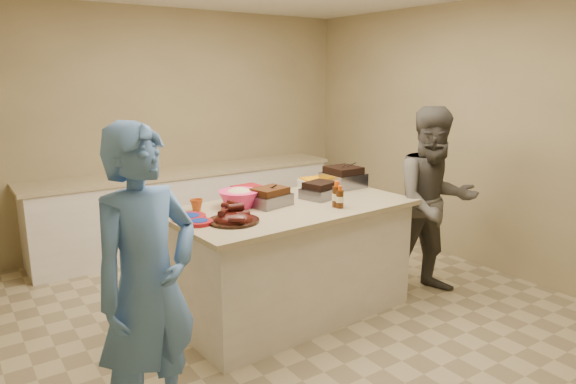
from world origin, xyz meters
TOP-DOWN VIEW (x-y plane):
  - room at (0.00, 0.00)m, footprint 4.50×5.00m
  - back_counter at (0.00, 2.20)m, footprint 3.60×0.64m
  - island at (-0.03, 0.07)m, footprint 2.03×1.15m
  - rib_platter at (-0.65, -0.09)m, footprint 0.45×0.45m
  - pulled_pork_tray at (-0.18, 0.15)m, footprint 0.36×0.30m
  - brisket_tray at (0.32, 0.14)m, footprint 0.34×0.31m
  - roasting_pan at (0.77, 0.36)m, footprint 0.33×0.33m
  - coleslaw_bowl at (-0.40, 0.26)m, footprint 0.35×0.35m
  - sausage_plate at (-0.01, 0.43)m, footprint 0.30×0.30m
  - mac_cheese_dish at (0.59, 0.51)m, footprint 0.35×0.28m
  - bbq_bottle_a at (0.24, -0.18)m, footprint 0.07×0.07m
  - bbq_bottle_b at (0.24, -0.22)m, footprint 0.06×0.06m
  - mustard_bottle at (-0.30, 0.23)m, footprint 0.04×0.04m
  - sauce_bowl at (-0.10, 0.22)m, footprint 0.13×0.05m
  - plate_stack_large at (-0.88, 0.15)m, footprint 0.26×0.26m
  - plate_stack_small at (-0.87, -0.00)m, footprint 0.20×0.20m
  - plastic_cup at (-0.73, 0.34)m, footprint 0.10×0.10m
  - basket_stack at (-0.21, 0.48)m, footprint 0.24×0.18m
  - guest_gray at (1.26, -0.30)m, footprint 1.40×1.89m

SIDE VIEW (x-z plane):
  - room at x=0.00m, z-range -1.35..1.35m
  - island at x=-0.03m, z-range -0.47..0.47m
  - guest_gray at x=1.26m, z-range -0.32..0.32m
  - back_counter at x=0.00m, z-range 0.00..0.90m
  - rib_platter at x=-0.65m, z-range 0.86..1.01m
  - pulled_pork_tray at x=-0.18m, z-range 0.89..0.98m
  - brisket_tray at x=0.32m, z-range 0.89..0.98m
  - roasting_pan at x=0.77m, z-range 0.87..1.00m
  - coleslaw_bowl at x=-0.40m, z-range 0.82..1.05m
  - sausage_plate at x=-0.01m, z-range 0.91..0.96m
  - mac_cheese_dish at x=0.59m, z-range 0.89..0.98m
  - bbq_bottle_a at x=0.24m, z-range 0.83..1.04m
  - bbq_bottle_b at x=0.24m, z-range 0.85..1.03m
  - mustard_bottle at x=-0.30m, z-range 0.88..0.99m
  - sauce_bowl at x=-0.10m, z-range 0.87..1.00m
  - plate_stack_large at x=-0.88m, z-range 0.92..0.95m
  - plate_stack_small at x=-0.87m, z-range 0.92..0.95m
  - plastic_cup at x=-0.73m, z-range 0.89..0.99m
  - basket_stack at x=-0.21m, z-range 0.88..0.99m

